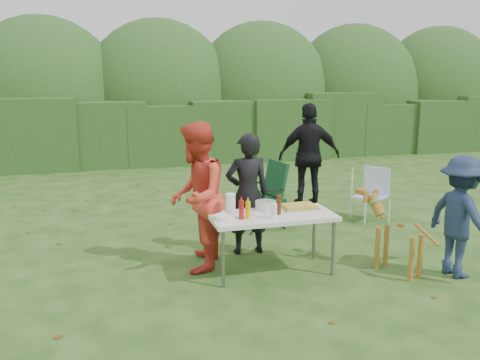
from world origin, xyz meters
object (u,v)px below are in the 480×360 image
object	(u,v)px
person_cook	(247,194)
dog	(399,237)
mustard_bottle	(248,210)
ketchup_bottle	(241,210)
beer_bottle	(279,205)
folding_table	(272,219)
person_red_jacket	(196,197)
lawn_chair	(370,194)
child	(461,217)
person_black_puffy	(309,156)
paper_towel_roll	(230,204)
camping_chair	(262,195)

from	to	relation	value
person_cook	dog	xyz separation A→B (m)	(1.56, -1.21, -0.35)
mustard_bottle	ketchup_bottle	size ratio (longest dim) A/B	0.91
dog	beer_bottle	bearing A→B (deg)	52.23
folding_table	beer_bottle	xyz separation A→B (m)	(0.07, -0.02, 0.17)
person_red_jacket	lawn_chair	bearing A→B (deg)	131.33
folding_table	beer_bottle	distance (m)	0.19
child	person_black_puffy	bearing A→B (deg)	0.34
child	paper_towel_roll	world-z (taller)	child
child	mustard_bottle	xyz separation A→B (m)	(-2.46, 0.60, 0.11)
dog	lawn_chair	xyz separation A→B (m)	(0.85, 2.15, -0.03)
child	mustard_bottle	distance (m)	2.54
beer_bottle	ketchup_bottle	bearing A→B (deg)	-172.49
camping_chair	lawn_chair	bearing A→B (deg)	164.94
paper_towel_roll	beer_bottle	bearing A→B (deg)	-13.64
person_cook	lawn_chair	world-z (taller)	person_cook
child	ketchup_bottle	xyz separation A→B (m)	(-2.54, 0.60, 0.12)
child	camping_chair	bearing A→B (deg)	26.03
child	beer_bottle	world-z (taller)	child
folding_table	beer_bottle	world-z (taller)	beer_bottle
person_black_puffy	camping_chair	xyz separation A→B (m)	(-1.19, -0.94, -0.42)
person_red_jacket	ketchup_bottle	bearing A→B (deg)	60.75
dog	ketchup_bottle	xyz separation A→B (m)	(-1.88, 0.35, 0.38)
person_red_jacket	person_black_puffy	xyz separation A→B (m)	(2.51, 2.37, 0.03)
dog	person_cook	bearing A→B (deg)	30.99
folding_table	person_red_jacket	size ratio (longest dim) A/B	0.82
person_red_jacket	person_black_puffy	bearing A→B (deg)	152.09
person_black_puffy	person_cook	bearing A→B (deg)	57.79
dog	camping_chair	size ratio (longest dim) A/B	0.93
dog	camping_chair	distance (m)	2.48
folding_table	ketchup_bottle	size ratio (longest dim) A/B	6.82
person_cook	beer_bottle	world-z (taller)	person_cook
folding_table	person_black_puffy	distance (m)	3.24
beer_bottle	paper_towel_roll	size ratio (longest dim) A/B	0.92
person_black_puffy	child	world-z (taller)	person_black_puffy
mustard_bottle	camping_chair	bearing A→B (deg)	67.07
lawn_chair	beer_bottle	world-z (taller)	beer_bottle
child	camping_chair	size ratio (longest dim) A/B	1.40
child	paper_towel_roll	xyz separation A→B (m)	(-2.62, 0.80, 0.14)
paper_towel_roll	child	bearing A→B (deg)	-16.97
folding_table	dog	xyz separation A→B (m)	(1.47, -0.44, -0.22)
person_red_jacket	paper_towel_roll	xyz separation A→B (m)	(0.35, -0.28, -0.05)
person_black_puffy	person_red_jacket	bearing A→B (deg)	52.35
mustard_bottle	beer_bottle	bearing A→B (deg)	8.31
child	lawn_chair	world-z (taller)	child
person_red_jacket	lawn_chair	world-z (taller)	person_red_jacket
person_black_puffy	mustard_bottle	size ratio (longest dim) A/B	9.45
ketchup_bottle	paper_towel_roll	distance (m)	0.22
dog	camping_chair	bearing A→B (deg)	2.53
camping_chair	lawn_chair	xyz separation A→B (m)	(1.84, -0.12, -0.09)
dog	mustard_bottle	world-z (taller)	mustard_bottle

